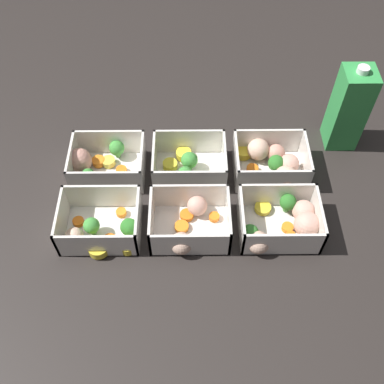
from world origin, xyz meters
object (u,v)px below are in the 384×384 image
(container_far_left, at_px, (102,162))
(container_far_center, at_px, (189,166))
(container_far_right, at_px, (274,162))
(container_near_right, at_px, (286,223))
(container_near_center, at_px, (192,223))
(container_near_left, at_px, (103,227))
(juice_carton, at_px, (351,109))

(container_far_left, bearing_deg, container_far_center, -2.53)
(container_far_left, height_order, container_far_right, same)
(container_far_left, height_order, container_far_center, same)
(container_near_right, bearing_deg, container_far_right, 91.73)
(container_near_center, bearing_deg, container_near_left, -177.53)
(container_near_center, xyz_separation_m, container_far_left, (-0.19, 0.15, 0.00))
(container_far_left, distance_m, container_far_right, 0.36)
(container_near_left, xyz_separation_m, container_near_right, (0.35, 0.01, 0.00))
(container_near_left, bearing_deg, container_near_center, 2.47)
(container_near_center, bearing_deg, juice_carton, 35.19)
(container_near_right, distance_m, juice_carton, 0.29)
(container_far_left, bearing_deg, juice_carton, 9.14)
(container_near_left, height_order, container_near_center, same)
(container_near_center, relative_size, container_far_center, 1.00)
(container_near_right, bearing_deg, container_far_center, 141.58)
(container_far_right, xyz_separation_m, juice_carton, (0.16, 0.09, 0.07))
(container_far_left, xyz_separation_m, juice_carton, (0.53, 0.08, 0.07))
(container_far_center, xyz_separation_m, container_far_right, (0.18, 0.01, 0.00))
(container_near_left, height_order, container_far_left, same)
(container_near_center, distance_m, juice_carton, 0.42)
(container_far_center, height_order, container_far_right, same)
(container_near_center, height_order, juice_carton, juice_carton)
(container_far_right, bearing_deg, container_near_right, -88.27)
(container_near_left, distance_m, container_near_center, 0.17)
(container_near_left, xyz_separation_m, juice_carton, (0.51, 0.25, 0.07))
(container_near_left, height_order, container_far_center, same)
(container_near_right, xyz_separation_m, container_far_center, (-0.18, 0.15, -0.00))
(container_far_left, bearing_deg, container_near_center, -39.19)
(container_near_left, relative_size, container_far_left, 0.93)
(container_near_right, bearing_deg, container_near_left, -178.98)
(container_near_left, xyz_separation_m, container_far_left, (-0.02, 0.16, 0.00))
(container_near_center, bearing_deg, container_near_right, -0.33)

